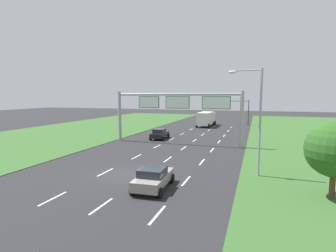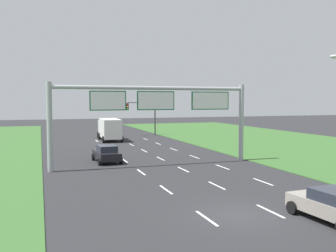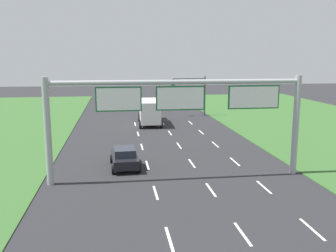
# 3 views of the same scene
# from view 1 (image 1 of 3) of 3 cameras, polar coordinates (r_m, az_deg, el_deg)

# --- Properties ---
(ground_plane) EXTENTS (200.00, 200.00, 0.00)m
(ground_plane) POSITION_cam_1_polar(r_m,az_deg,el_deg) (22.09, -9.55, -10.32)
(ground_plane) COLOR #262628
(grass_verge_left) EXTENTS (24.00, 120.00, 0.06)m
(grass_verge_left) POSITION_cam_1_polar(r_m,az_deg,el_deg) (42.73, -28.35, -2.79)
(grass_verge_left) COLOR #335B28
(grass_verge_left) RESTS_ON ground_plane
(lane_dashes_inner_left) EXTENTS (0.14, 56.40, 0.01)m
(lane_dashes_inner_left) POSITION_cam_1_polar(r_m,az_deg,el_deg) (30.69, -4.44, -5.46)
(lane_dashes_inner_left) COLOR white
(lane_dashes_inner_left) RESTS_ON ground_plane
(lane_dashes_inner_right) EXTENTS (0.14, 56.40, 0.01)m
(lane_dashes_inner_right) POSITION_cam_1_polar(r_m,az_deg,el_deg) (29.51, 1.85, -5.93)
(lane_dashes_inner_right) COLOR white
(lane_dashes_inner_right) RESTS_ON ground_plane
(lane_dashes_slip) EXTENTS (0.14, 56.40, 0.01)m
(lane_dashes_slip) POSITION_cam_1_polar(r_m,az_deg,el_deg) (28.71, 8.59, -6.35)
(lane_dashes_slip) COLOR white
(lane_dashes_slip) RESTS_ON ground_plane
(car_near_red) EXTENTS (2.32, 4.27, 1.50)m
(car_near_red) POSITION_cam_1_polar(r_m,az_deg,el_deg) (18.45, -3.21, -11.16)
(car_near_red) COLOR gray
(car_near_red) RESTS_ON ground_plane
(car_lead_silver) EXTENTS (2.25, 4.13, 1.55)m
(car_lead_silver) POSITION_cam_1_polar(r_m,az_deg,el_deg) (39.03, -1.83, -1.69)
(car_lead_silver) COLOR black
(car_lead_silver) RESTS_ON ground_plane
(box_truck) EXTENTS (2.92, 8.32, 3.02)m
(box_truck) POSITION_cam_1_polar(r_m,az_deg,el_deg) (56.00, 8.37, 1.64)
(box_truck) COLOR silver
(box_truck) RESTS_ON ground_plane
(sign_gantry) EXTENTS (17.24, 0.44, 7.00)m
(sign_gantry) POSITION_cam_1_polar(r_m,az_deg,el_deg) (34.50, 2.15, 4.20)
(sign_gantry) COLOR #9EA0A5
(sign_gantry) RESTS_ON ground_plane
(traffic_light_mast) EXTENTS (4.76, 0.49, 5.60)m
(traffic_light_mast) POSITION_cam_1_polar(r_m,az_deg,el_deg) (60.30, 15.31, 3.93)
(traffic_light_mast) COLOR #47494F
(traffic_light_mast) RESTS_ON ground_plane
(street_lamp) EXTENTS (2.61, 0.32, 8.50)m
(street_lamp) POSITION_cam_1_polar(r_m,az_deg,el_deg) (21.55, 18.46, 2.76)
(street_lamp) COLOR #9EA0A5
(street_lamp) RESTS_ON ground_plane
(roadside_tree_near) EXTENTS (3.46, 3.46, 4.87)m
(roadside_tree_near) POSITION_cam_1_polar(r_m,az_deg,el_deg) (18.96, 32.56, -4.34)
(roadside_tree_near) COLOR #513823
(roadside_tree_near) RESTS_ON ground_plane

